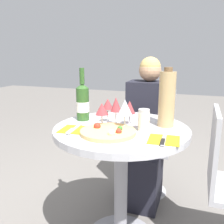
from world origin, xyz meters
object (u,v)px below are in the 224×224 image
Objects in this scene: seated_diner at (146,138)px; dining_table at (121,156)px; pizza_large at (108,132)px; tall_carafe at (167,99)px; wine_bottle at (83,102)px; chair_behind_diner at (149,143)px.

dining_table is at bearing 86.31° from seated_diner.
pizza_large is (-0.06, -0.68, 0.26)m from seated_diner.
seated_diner is at bearing 86.31° from dining_table.
wine_bottle is at bearing -175.94° from tall_carafe.
wine_bottle is (-0.25, 0.21, 0.10)m from pizza_large.
wine_bottle is (-0.28, 0.07, 0.29)m from dining_table.
chair_behind_diner is at bearing 109.09° from tall_carafe.
pizza_large is 0.87× the size of tall_carafe.
wine_bottle is 0.52m from tall_carafe.
wine_bottle reaches higher than chair_behind_diner.
tall_carafe is (0.27, 0.25, 0.15)m from pizza_large.
seated_diner reaches higher than pizza_large.
seated_diner is (-0.00, -0.14, 0.09)m from chair_behind_diner.
seated_diner reaches higher than wine_bottle.
dining_table is 0.71m from chair_behind_diner.
chair_behind_diner is 0.76× the size of seated_diner.
dining_table is 2.29× the size of tall_carafe.
dining_table is at bearing 87.08° from chair_behind_diner.
chair_behind_diner is at bearing 63.09° from wine_bottle.
tall_carafe is at bearing 24.82° from dining_table.
seated_diner is 3.49× the size of wine_bottle.
seated_diner is (0.04, 0.54, -0.07)m from dining_table.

